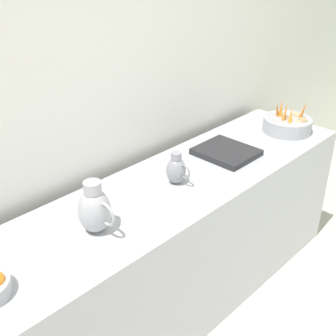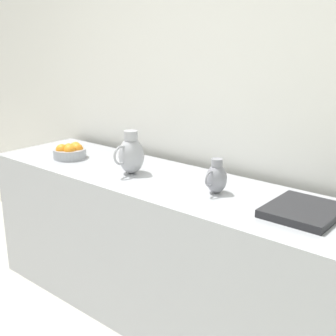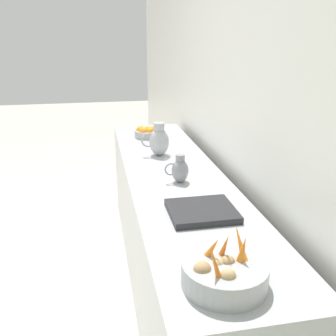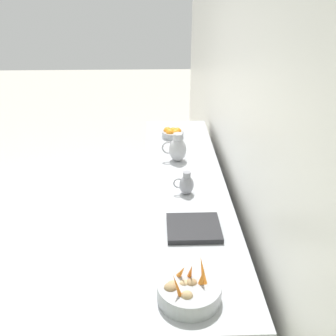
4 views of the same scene
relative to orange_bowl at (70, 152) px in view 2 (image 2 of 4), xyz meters
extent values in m
cube|color=white|center=(-0.48, 1.46, 0.58)|extent=(0.10, 8.90, 3.00)
cube|color=#ADAFB5|center=(-0.06, 0.96, -0.48)|extent=(0.64, 2.85, 0.87)
cylinder|color=#9EA0A5|center=(0.00, -0.01, -0.01)|extent=(0.22, 0.22, 0.06)
sphere|color=orange|center=(-0.01, -0.02, 0.02)|extent=(0.07, 0.07, 0.07)
sphere|color=orange|center=(0.03, 0.03, 0.02)|extent=(0.08, 0.08, 0.08)
sphere|color=orange|center=(-0.05, 0.00, 0.02)|extent=(0.08, 0.08, 0.08)
sphere|color=orange|center=(-0.03, 0.04, 0.02)|extent=(0.08, 0.08, 0.08)
sphere|color=orange|center=(0.05, -0.02, 0.02)|extent=(0.08, 0.08, 0.08)
ellipsoid|color=#A3A3A8|center=(-0.02, 0.54, 0.06)|extent=(0.15, 0.15, 0.21)
cylinder|color=#A3A3A8|center=(-0.02, 0.54, 0.18)|extent=(0.08, 0.08, 0.06)
torus|color=#A3A3A8|center=(0.06, 0.54, 0.08)|extent=(0.11, 0.01, 0.11)
ellipsoid|color=gray|center=(-0.06, 1.11, 0.03)|extent=(0.11, 0.11, 0.15)
cylinder|color=gray|center=(-0.06, 1.11, 0.12)|extent=(0.06, 0.06, 0.04)
torus|color=gray|center=(0.00, 1.11, 0.04)|extent=(0.08, 0.01, 0.08)
cube|color=#232326|center=(-0.07, 1.57, -0.03)|extent=(0.34, 0.30, 0.04)
camera|label=1|loc=(1.35, -0.42, 1.15)|focal=47.28mm
camera|label=2|loc=(1.73, 2.28, 0.72)|focal=47.00mm
camera|label=3|loc=(0.44, 3.28, 0.84)|focal=40.54mm
camera|label=4|loc=(0.16, 3.60, 1.42)|focal=41.39mm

